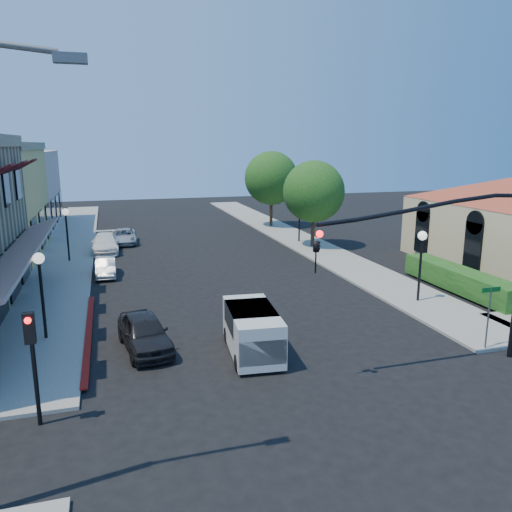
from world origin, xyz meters
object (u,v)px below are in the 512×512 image
object	(u,v)px
lamppost_left_far	(66,221)
lamppost_right_far	(300,208)
street_tree_b	(271,178)
parked_car_a	(144,332)
white_van	(252,329)
parked_car_d	(124,236)
signal_mast_arm	(471,251)
street_tree_a	(314,192)
lamppost_right_near	(422,248)
street_name_sign	(489,308)
parked_car_b	(105,267)
secondary_signal	(32,348)
lamppost_left_near	(40,274)
parked_car_c	(105,243)

from	to	relation	value
lamppost_left_far	lamppost_right_far	xyz separation A→B (m)	(17.00, 2.00, 0.00)
street_tree_b	parked_car_a	world-z (taller)	street_tree_b
white_van	parked_car_d	distance (m)	23.45
signal_mast_arm	parked_car_a	size ratio (longest dim) A/B	2.03
street_tree_b	lamppost_right_far	bearing A→B (deg)	-92.15
lamppost_right_far	parked_car_a	world-z (taller)	lamppost_right_far
street_tree_a	white_van	xyz separation A→B (m)	(-9.80, -17.59, -3.20)
street_tree_a	lamppost_right_far	size ratio (longest dim) A/B	1.82
lamppost_right_near	lamppost_right_far	world-z (taller)	same
lamppost_right_far	white_van	xyz separation A→B (m)	(-9.50, -19.59, -1.75)
street_name_sign	parked_car_b	bearing A→B (deg)	131.55
street_name_sign	parked_car_a	distance (m)	12.91
signal_mast_arm	secondary_signal	xyz separation A→B (m)	(-13.86, -0.09, -1.77)
white_van	secondary_signal	bearing A→B (deg)	-156.78
lamppost_left_near	parked_car_a	world-z (taller)	lamppost_left_near
parked_car_b	parked_car_c	xyz separation A→B (m)	(0.00, 6.92, 0.13)
parked_car_a	parked_car_d	world-z (taller)	parked_car_a
secondary_signal	parked_car_b	xyz separation A→B (m)	(1.80, 16.25, -1.79)
lamppost_right_near	white_van	xyz separation A→B (m)	(-9.50, -3.59, -1.75)
secondary_signal	street_name_sign	distance (m)	15.53
street_name_sign	white_van	world-z (taller)	street_name_sign
street_tree_b	parked_car_b	world-z (taller)	street_tree_b
lamppost_left_far	white_van	world-z (taller)	lamppost_left_far
street_tree_b	parked_car_c	distance (m)	17.18
lamppost_left_near	lamppost_left_far	xyz separation A→B (m)	(0.00, 14.00, 0.00)
street_name_sign	white_van	distance (m)	8.81
street_tree_a	parked_car_c	xyz separation A→B (m)	(-15.00, 2.58, -3.54)
lamppost_left_near	lamppost_left_far	distance (m)	14.00
street_tree_a	parked_car_b	world-z (taller)	street_tree_a
lamppost_right_near	street_name_sign	bearing A→B (deg)	-99.78
white_van	lamppost_right_near	bearing A→B (deg)	20.70
signal_mast_arm	lamppost_left_near	bearing A→B (deg)	155.63
lamppost_right_near	lamppost_right_far	xyz separation A→B (m)	(0.00, 16.00, 0.00)
white_van	parked_car_c	distance (m)	20.83
parked_car_b	street_tree_a	bearing A→B (deg)	15.52
lamppost_right_near	lamppost_left_far	bearing A→B (deg)	140.53
signal_mast_arm	parked_car_a	world-z (taller)	signal_mast_arm
white_van	parked_car_c	bearing A→B (deg)	104.45
parked_car_a	parked_car_c	world-z (taller)	parked_car_a
lamppost_left_far	lamppost_left_near	bearing A→B (deg)	-90.00
lamppost_left_far	parked_car_d	size ratio (longest dim) A/B	0.87
street_tree_a	parked_car_b	size ratio (longest dim) A/B	2.01
parked_car_a	parked_car_b	distance (m)	11.74
street_tree_b	parked_car_d	world-z (taller)	street_tree_b
parked_car_a	parked_car_b	xyz separation A→B (m)	(-1.40, 11.66, -0.14)
secondary_signal	parked_car_b	distance (m)	16.45
street_name_sign	lamppost_right_near	bearing A→B (deg)	80.22
lamppost_left_near	lamppost_left_far	bearing A→B (deg)	90.00
lamppost_left_far	white_van	xyz separation A→B (m)	(7.50, -17.59, -1.75)
street_tree_b	lamppost_left_far	size ratio (longest dim) A/B	1.97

